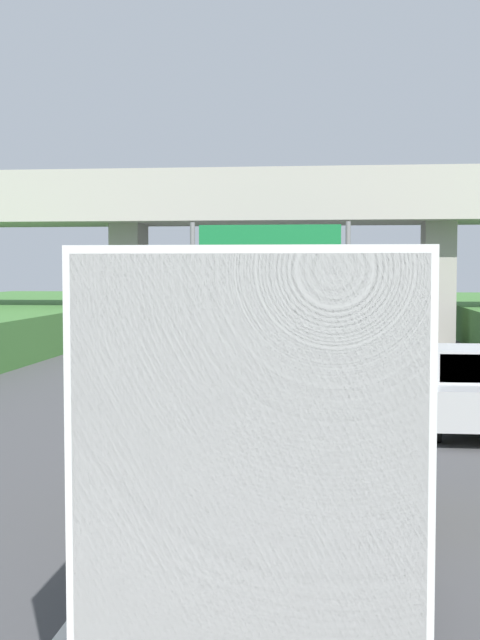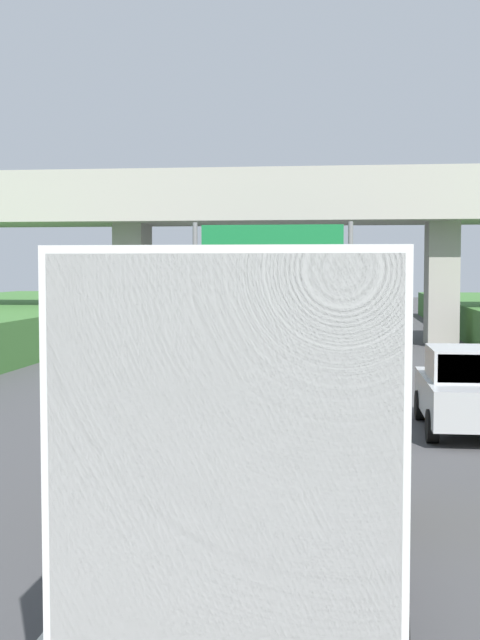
% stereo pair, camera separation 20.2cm
% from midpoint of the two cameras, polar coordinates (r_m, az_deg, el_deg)
% --- Properties ---
extents(lane_centre_stripe, '(0.20, 98.39, 0.01)m').
position_cam_midpoint_polar(lane_centre_stripe, '(31.07, 2.18, -2.69)').
color(lane_centre_stripe, white).
rests_on(lane_centre_stripe, ground).
extents(overpass_bridge, '(40.00, 4.80, 7.50)m').
position_cam_midpoint_polar(overpass_bridge, '(38.25, 3.08, 6.88)').
color(overpass_bridge, '#ADA89E').
rests_on(overpass_bridge, ground).
extents(overhead_highway_sign, '(5.88, 0.18, 5.00)m').
position_cam_midpoint_polar(overhead_highway_sign, '(31.67, 2.30, 4.05)').
color(overhead_highway_sign, slate).
rests_on(overhead_highway_sign, ground).
extents(truck_red, '(2.44, 7.30, 3.44)m').
position_cam_midpoint_polar(truck_red, '(53.08, 6.05, 1.91)').
color(truck_red, black).
rests_on(truck_red, ground).
extents(truck_blue, '(2.44, 7.30, 3.44)m').
position_cam_midpoint_polar(truck_blue, '(63.63, 6.01, 2.15)').
color(truck_blue, black).
rests_on(truck_blue, ground).
extents(truck_yellow, '(2.44, 7.30, 3.44)m').
position_cam_midpoint_polar(truck_yellow, '(8.78, 2.57, -5.52)').
color(truck_yellow, black).
rests_on(truck_yellow, ground).
extents(car_orange, '(1.86, 4.10, 1.72)m').
position_cam_midpoint_polar(car_orange, '(24.84, 5.25, -2.25)').
color(car_orange, orange).
rests_on(car_orange, ground).
extents(car_silver, '(1.86, 4.10, 1.72)m').
position_cam_midpoint_polar(car_silver, '(18.11, 15.10, -4.46)').
color(car_silver, '#B2B5B7').
rests_on(car_silver, ground).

